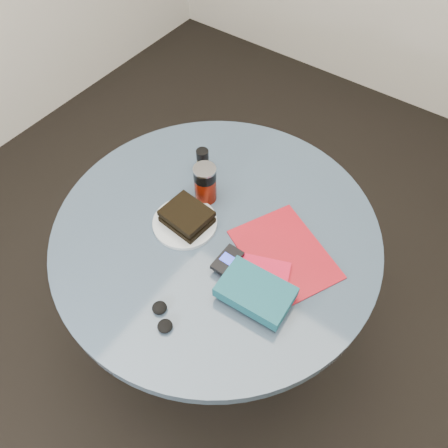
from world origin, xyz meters
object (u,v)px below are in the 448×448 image
Objects in this scene: table at (217,258)px; plate at (185,223)px; soda_can at (205,184)px; magazine at (285,254)px; red_book at (256,275)px; headphones at (162,317)px; sandwich at (187,217)px; pepper_grinder at (203,161)px; novel at (256,292)px; mp3_player at (227,260)px.

plate is at bearing -156.20° from table.
soda_can is 0.33m from magazine.
red_book is 1.77× the size of headphones.
sandwich is 1.43× the size of headphones.
soda_can reaches higher than pepper_grinder.
magazine is at bearing 11.36° from table.
pepper_grinder is (-0.10, 0.20, 0.01)m from sandwich.
headphones is (0.24, -0.49, -0.04)m from pepper_grinder.
headphones is (0.14, -0.28, -0.03)m from sandwich.
plate is 0.32m from headphones.
pepper_grinder is at bearing 115.97° from headphones.
novel is (0.40, -0.30, -0.01)m from pepper_grinder.
novel is at bearing -29.44° from table.
mp3_player is (0.28, -0.25, -0.02)m from pepper_grinder.
table is at bearing 138.19° from red_book.
sandwich reaches higher than novel.
headphones is at bearing -139.71° from red_book.
red_book is at bearing 9.38° from mp3_player.
magazine is at bearing 89.56° from novel.
sandwich reaches higher than red_book.
novel is at bearing 49.01° from headphones.
table is 6.91× the size of sandwich.
plate is 0.32m from magazine.
table is 0.32m from pepper_grinder.
headphones is (0.16, -0.40, -0.06)m from soda_can.
soda_can is at bearing 98.83° from sandwich.
red_book is 0.07m from novel.
magazine is 0.12m from red_book.
headphones reaches higher than plate.
mp3_player is (0.19, -0.05, 0.02)m from plate.
pepper_grinder is 0.38m from mp3_player.
red_book is at bearing -7.44° from sandwich.
red_book is (0.19, -0.07, 0.18)m from table.
sandwich is 0.32m from novel.
red_book is at bearing -33.02° from pepper_grinder.
pepper_grinder reaches higher than mp3_player.
headphones is (-0.04, -0.23, -0.02)m from mp3_player.
pepper_grinder is 0.54m from headphones.
table is 10.60× the size of mp3_player.
plate is 2.11× the size of pepper_grinder.
mp3_player is 0.24m from headphones.
magazine is (0.32, -0.04, -0.06)m from soda_can.
magazine reaches higher than table.
red_book is at bearing -6.29° from plate.
red_book reaches higher than table.
red_book is at bearing -75.99° from magazine.
table is at bearing -43.60° from pepper_grinder.
magazine is at bearing 66.46° from headphones.
red_book is at bearing -27.63° from soda_can.
soda_can is at bearing 111.80° from headphones.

